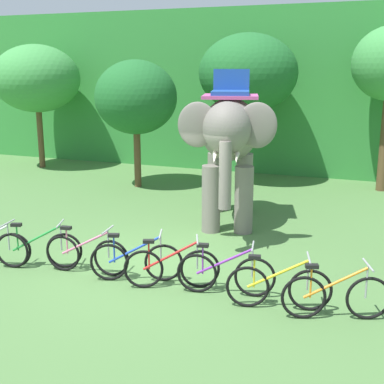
# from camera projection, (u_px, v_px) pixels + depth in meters

# --- Properties ---
(ground_plane) EXTENTS (80.00, 80.00, 0.00)m
(ground_plane) POSITION_uv_depth(u_px,v_px,m) (152.00, 264.00, 10.28)
(ground_plane) COLOR #4C753D
(foliage_hedge) EXTENTS (36.00, 6.00, 5.90)m
(foliage_hedge) POSITION_uv_depth(u_px,v_px,m) (282.00, 89.00, 21.00)
(foliage_hedge) COLOR #338438
(foliage_hedge) RESTS_ON ground
(tree_center_right) EXTENTS (3.25, 3.25, 4.65)m
(tree_center_right) POSITION_uv_depth(u_px,v_px,m) (37.00, 79.00, 19.39)
(tree_center_right) COLOR brown
(tree_center_right) RESTS_ON ground
(tree_left) EXTENTS (2.61, 2.61, 4.06)m
(tree_left) POSITION_uv_depth(u_px,v_px,m) (136.00, 98.00, 16.27)
(tree_left) COLOR brown
(tree_left) RESTS_ON ground
(tree_far_left) EXTENTS (3.20, 3.20, 4.90)m
(tree_far_left) POSITION_uv_depth(u_px,v_px,m) (248.00, 73.00, 16.65)
(tree_far_left) COLOR brown
(tree_far_left) RESTS_ON ground
(elephant) EXTENTS (2.54, 4.24, 3.78)m
(elephant) POSITION_uv_depth(u_px,v_px,m) (229.00, 137.00, 12.33)
(elephant) COLOR slate
(elephant) RESTS_ON ground
(bike_green) EXTENTS (1.62, 0.72, 0.92)m
(bike_green) POSITION_uv_depth(u_px,v_px,m) (38.00, 249.00, 10.03)
(bike_green) COLOR black
(bike_green) RESTS_ON ground
(bike_pink) EXTENTS (1.71, 0.52, 0.92)m
(bike_pink) POSITION_uv_depth(u_px,v_px,m) (86.00, 254.00, 9.75)
(bike_pink) COLOR black
(bike_pink) RESTS_ON ground
(bike_blue) EXTENTS (1.63, 0.71, 0.92)m
(bike_blue) POSITION_uv_depth(u_px,v_px,m) (136.00, 261.00, 9.41)
(bike_blue) COLOR black
(bike_blue) RESTS_ON ground
(bike_red) EXTENTS (1.61, 0.75, 0.92)m
(bike_red) POSITION_uv_depth(u_px,v_px,m) (172.00, 267.00, 9.10)
(bike_red) COLOR black
(bike_red) RESTS_ON ground
(bike_purple) EXTENTS (1.69, 0.53, 0.92)m
(bike_purple) POSITION_uv_depth(u_px,v_px,m) (225.00, 274.00, 8.84)
(bike_purple) COLOR black
(bike_purple) RESTS_ON ground
(bike_yellow) EXTENTS (1.67, 0.59, 0.92)m
(bike_yellow) POSITION_uv_depth(u_px,v_px,m) (278.00, 287.00, 8.31)
(bike_yellow) COLOR black
(bike_yellow) RESTS_ON ground
(bike_orange) EXTENTS (1.63, 0.70, 0.92)m
(bike_orange) POSITION_uv_depth(u_px,v_px,m) (336.00, 296.00, 7.97)
(bike_orange) COLOR black
(bike_orange) RESTS_ON ground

